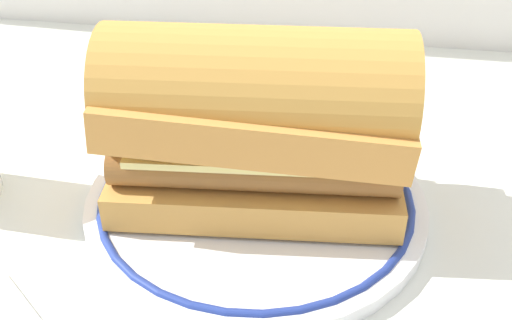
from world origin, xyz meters
name	(u,v)px	position (x,y,z in m)	size (l,w,h in m)	color
ground_plane	(277,204)	(0.00, 0.00, 0.00)	(1.50, 1.50, 0.00)	silver
plate	(256,200)	(-0.01, -0.01, 0.01)	(0.25, 0.25, 0.01)	white
sausage_sandwich	(256,119)	(-0.01, -0.01, 0.08)	(0.21, 0.12, 0.13)	gold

